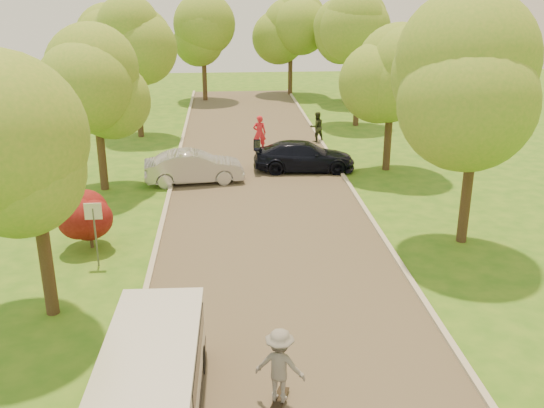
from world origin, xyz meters
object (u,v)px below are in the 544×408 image
object	(u,v)px
street_sign	(94,221)
silver_sedan	(194,167)
minivan	(153,379)
person_striped	(260,133)
longboard	(280,399)
person_olive	(317,127)
skateboarder	(280,366)
dark_sedan	(304,156)

from	to	relation	value
street_sign	silver_sedan	bearing A→B (deg)	72.11
minivan	person_striped	distance (m)	22.10
longboard	person_striped	bearing A→B (deg)	-72.80
street_sign	minivan	bearing A→B (deg)	-71.19
longboard	person_striped	xyz separation A→B (m)	(0.88, 21.56, 0.88)
person_olive	longboard	bearing A→B (deg)	61.91
skateboarder	minivan	bearing A→B (deg)	24.91
dark_sedan	skateboarder	distance (m)	17.81
dark_sedan	longboard	world-z (taller)	dark_sedan
silver_sedan	longboard	distance (m)	16.24
street_sign	silver_sedan	world-z (taller)	street_sign
silver_sedan	person_striped	bearing A→B (deg)	-37.96
street_sign	minivan	distance (m)	8.09
dark_sedan	skateboarder	world-z (taller)	skateboarder
dark_sedan	longboard	bearing A→B (deg)	174.19
silver_sedan	longboard	bearing A→B (deg)	-177.81
silver_sedan	skateboarder	bearing A→B (deg)	-177.81
longboard	skateboarder	size ratio (longest dim) A/B	0.53
silver_sedan	skateboarder	xyz separation A→B (m)	(2.48, -16.04, 0.23)
silver_sedan	person_striped	distance (m)	6.47
dark_sedan	person_olive	xyz separation A→B (m)	(1.50, 5.71, 0.15)
dark_sedan	person_striped	xyz separation A→B (m)	(-1.94, 3.98, 0.26)
dark_sedan	person_striped	world-z (taller)	person_striped
dark_sedan	longboard	size ratio (longest dim) A/B	5.43
silver_sedan	person_olive	size ratio (longest dim) A/B	2.59
minivan	dark_sedan	size ratio (longest dim) A/B	1.00
minivan	person_olive	bearing A→B (deg)	75.02
skateboarder	person_striped	bearing A→B (deg)	-72.80
skateboarder	person_olive	distance (m)	23.69
person_striped	minivan	bearing A→B (deg)	83.40
silver_sedan	person_olive	world-z (taller)	person_olive
minivan	silver_sedan	size ratio (longest dim) A/B	1.10
minivan	skateboarder	xyz separation A→B (m)	(2.67, 0.25, 0.01)
silver_sedan	dark_sedan	distance (m)	5.53
street_sign	skateboarder	distance (m)	9.10
street_sign	person_striped	world-z (taller)	street_sign
minivan	person_olive	world-z (taller)	minivan
longboard	skateboarder	bearing A→B (deg)	19.55
silver_sedan	person_olive	xyz separation A→B (m)	(6.81, 7.25, 0.13)
minivan	longboard	bearing A→B (deg)	6.93
person_striped	silver_sedan	bearing A→B (deg)	61.32
skateboarder	person_striped	xyz separation A→B (m)	(0.88, 21.56, 0.00)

